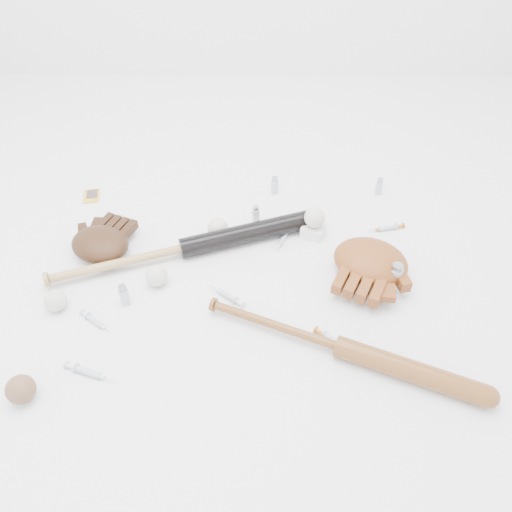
{
  "coord_description": "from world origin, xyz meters",
  "views": [
    {
      "loc": [
        0.04,
        -1.13,
        1.2
      ],
      "look_at": [
        0.03,
        0.03,
        0.06
      ],
      "focal_mm": 35.0,
      "sensor_mm": 36.0,
      "label": 1
    }
  ],
  "objects_px": {
    "bat_wood": "(339,347)",
    "pedestal": "(313,230)",
    "bat_dark": "(184,248)",
    "glove_dark": "(100,244)"
  },
  "relations": [
    {
      "from": "bat_wood",
      "to": "pedestal",
      "type": "relative_size",
      "value": 11.25
    },
    {
      "from": "bat_wood",
      "to": "pedestal",
      "type": "xyz_separation_m",
      "value": [
        -0.04,
        0.51,
        -0.01
      ]
    },
    {
      "from": "bat_dark",
      "to": "glove_dark",
      "type": "xyz_separation_m",
      "value": [
        -0.28,
        0.01,
        0.01
      ]
    },
    {
      "from": "bat_dark",
      "to": "pedestal",
      "type": "distance_m",
      "value": 0.46
    },
    {
      "from": "bat_wood",
      "to": "pedestal",
      "type": "height_order",
      "value": "bat_wood"
    },
    {
      "from": "bat_dark",
      "to": "bat_wood",
      "type": "height_order",
      "value": "bat_dark"
    },
    {
      "from": "bat_dark",
      "to": "pedestal",
      "type": "relative_size",
      "value": 12.66
    },
    {
      "from": "bat_dark",
      "to": "pedestal",
      "type": "bearing_deg",
      "value": -5.41
    },
    {
      "from": "bat_wood",
      "to": "glove_dark",
      "type": "xyz_separation_m",
      "value": [
        -0.77,
        0.4,
        0.01
      ]
    },
    {
      "from": "bat_dark",
      "to": "bat_wood",
      "type": "relative_size",
      "value": 1.13
    }
  ]
}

